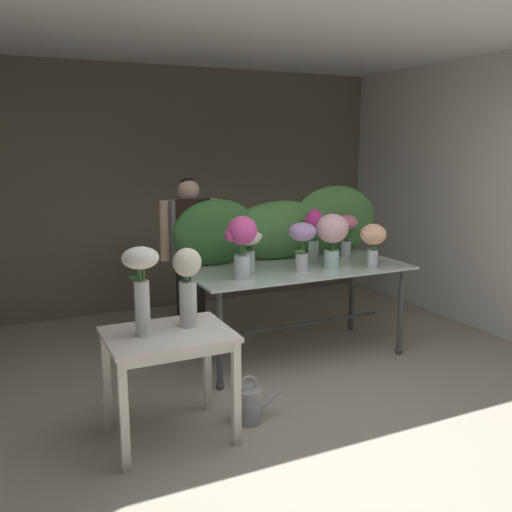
{
  "coord_description": "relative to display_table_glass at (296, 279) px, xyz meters",
  "views": [
    {
      "loc": [
        -1.94,
        -2.45,
        1.89
      ],
      "look_at": [
        -0.2,
        1.25,
        1.07
      ],
      "focal_mm": 38.84,
      "sensor_mm": 36.0,
      "label": 1
    }
  ],
  "objects": [
    {
      "name": "display_table_glass",
      "position": [
        0.0,
        0.0,
        0.0
      ],
      "size": [
        1.96,
        0.96,
        0.84
      ],
      "color": "silver",
      "rests_on": "ground"
    },
    {
      "name": "wall_back",
      "position": [
        -0.42,
        2.09,
        0.66
      ],
      "size": [
        5.13,
        0.12,
        2.76
      ],
      "primitive_type": "cube",
      "color": "#706656",
      "rests_on": "ground"
    },
    {
      "name": "ceiling_slab",
      "position": [
        -0.42,
        0.18,
        2.1
      ],
      "size": [
        5.25,
        3.95,
        0.12
      ],
      "primitive_type": "cube",
      "color": "silver",
      "rests_on": "wall_back"
    },
    {
      "name": "vase_peach_stock",
      "position": [
        0.58,
        -0.33,
        0.37
      ],
      "size": [
        0.23,
        0.22,
        0.39
      ],
      "color": "silver",
      "rests_on": "display_table_glass"
    },
    {
      "name": "vase_lilac_freesia",
      "position": [
        -0.05,
        -0.19,
        0.4
      ],
      "size": [
        0.24,
        0.24,
        0.42
      ],
      "color": "silver",
      "rests_on": "display_table_glass"
    },
    {
      "name": "ground_plane",
      "position": [
        -0.42,
        0.18,
        -0.71
      ],
      "size": [
        8.42,
        8.42,
        0.0
      ],
      "primitive_type": "plane",
      "color": "#9E9384"
    },
    {
      "name": "wall_right",
      "position": [
        2.15,
        0.18,
        0.66
      ],
      "size": [
        0.12,
        3.95,
        2.76
      ],
      "primitive_type": "cube",
      "color": "silver",
      "rests_on": "ground"
    },
    {
      "name": "watering_can",
      "position": [
        -0.89,
        -0.95,
        -0.59
      ],
      "size": [
        0.35,
        0.18,
        0.34
      ],
      "color": "#999EA3",
      "rests_on": "ground"
    },
    {
      "name": "vase_magenta_carnations",
      "position": [
        0.24,
        0.11,
        0.41
      ],
      "size": [
        0.18,
        0.16,
        0.49
      ],
      "color": "silver",
      "rests_on": "display_table_glass"
    },
    {
      "name": "vase_white_roses_tall",
      "position": [
        -1.59,
        -0.92,
        0.38
      ],
      "size": [
        0.23,
        0.23,
        0.56
      ],
      "color": "silver",
      "rests_on": "side_table_white"
    },
    {
      "name": "foliage_backdrop",
      "position": [
        0.07,
        0.36,
        0.42
      ],
      "size": [
        2.12,
        0.28,
        0.67
      ],
      "color": "#387033",
      "rests_on": "display_table_glass"
    },
    {
      "name": "vase_cream_lisianthus_tall",
      "position": [
        -1.28,
        -0.86,
        0.31
      ],
      "size": [
        0.19,
        0.18,
        0.52
      ],
      "color": "silver",
      "rests_on": "side_table_white"
    },
    {
      "name": "vase_blush_anemones",
      "position": [
        0.26,
        -0.18,
        0.42
      ],
      "size": [
        0.29,
        0.28,
        0.48
      ],
      "color": "silver",
      "rests_on": "display_table_glass"
    },
    {
      "name": "vase_fuchsia_roses",
      "position": [
        -0.62,
        -0.22,
        0.43
      ],
      "size": [
        0.26,
        0.24,
        0.51
      ],
      "color": "silver",
      "rests_on": "display_table_glass"
    },
    {
      "name": "florist",
      "position": [
        -0.74,
        0.7,
        0.26
      ],
      "size": [
        0.56,
        0.24,
        1.59
      ],
      "color": "#232328",
      "rests_on": "ground"
    },
    {
      "name": "vase_ivory_dahlias",
      "position": [
        -0.45,
        0.01,
        0.35
      ],
      "size": [
        0.23,
        0.2,
        0.36
      ],
      "color": "silver",
      "rests_on": "display_table_glass"
    },
    {
      "name": "vase_rosy_ranunculus",
      "position": [
        0.65,
        0.18,
        0.39
      ],
      "size": [
        0.25,
        0.21,
        0.4
      ],
      "color": "silver",
      "rests_on": "display_table_glass"
    },
    {
      "name": "side_table_white",
      "position": [
        -1.44,
        -0.92,
        -0.08
      ],
      "size": [
        0.79,
        0.61,
        0.72
      ],
      "color": "silver",
      "rests_on": "ground"
    }
  ]
}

